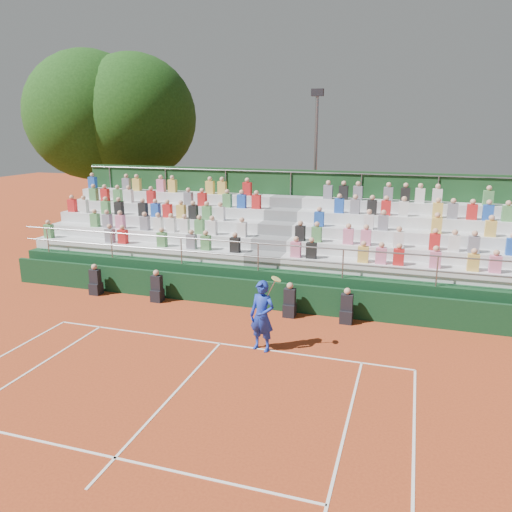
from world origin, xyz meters
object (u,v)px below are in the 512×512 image
(floodlight_mast, at_px, (316,158))
(tennis_player, at_px, (262,316))
(tree_west, at_px, (90,116))
(tree_east, at_px, (134,118))

(floodlight_mast, bearing_deg, tennis_player, -85.18)
(tree_west, xyz_separation_m, tree_east, (2.47, 0.66, -0.11))
(tennis_player, relative_size, floodlight_mast, 0.28)
(tennis_player, bearing_deg, tree_west, 138.17)
(tennis_player, xyz_separation_m, tree_west, (-14.12, 12.63, 5.76))
(tennis_player, xyz_separation_m, tree_east, (-11.65, 13.29, 5.66))
(tennis_player, relative_size, tree_east, 0.22)
(tree_east, bearing_deg, tennis_player, -48.77)
(tree_west, height_order, tree_east, tree_west)
(tree_west, height_order, floodlight_mast, tree_west)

